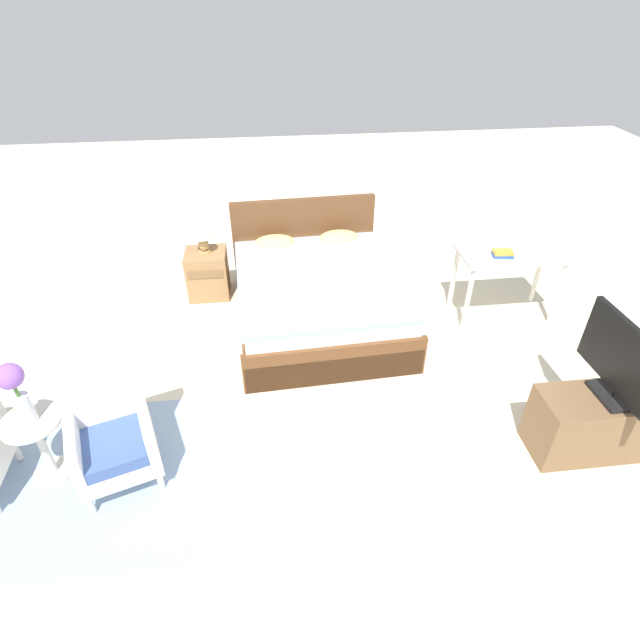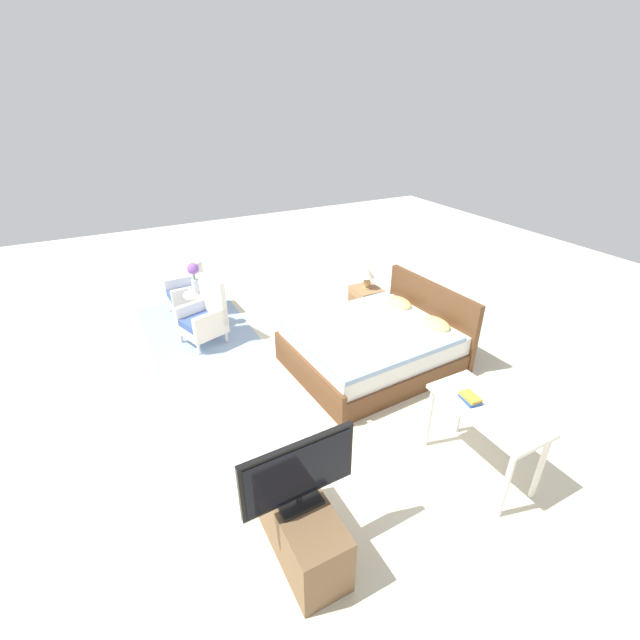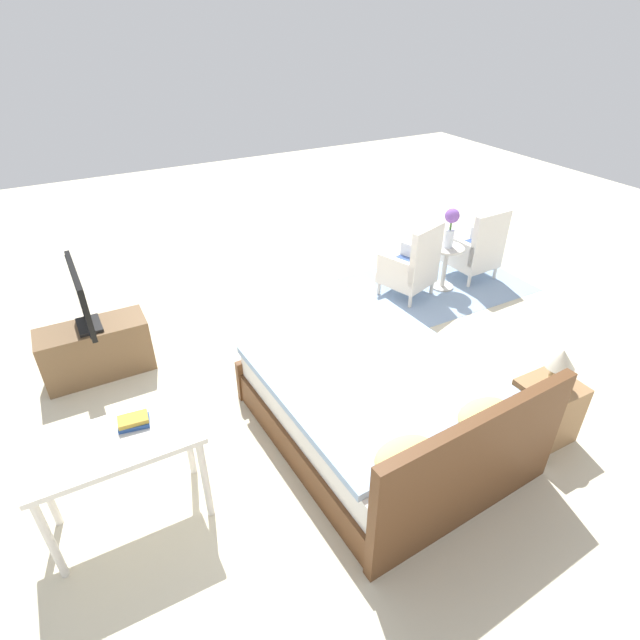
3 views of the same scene
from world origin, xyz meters
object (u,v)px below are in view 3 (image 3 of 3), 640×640
side_table (445,262)px  bed (383,408)px  nightstand (545,410)px  book_stack (133,421)px  armchair_by_window_left (476,250)px  flower_vase (451,224)px  tv_stand (97,350)px  vanity_desk (117,454)px  table_lamp (560,363)px  tv_flatscreen (81,298)px  armchair_by_window_right (412,267)px

side_table → bed: bearing=39.6°
nightstand → book_stack: book_stack is taller
armchair_by_window_left → flower_vase: size_ratio=1.93×
tv_stand → vanity_desk: size_ratio=0.92×
nightstand → vanity_desk: size_ratio=0.51×
tv_stand → bed: bearing=133.6°
armchair_by_window_left → vanity_desk: bearing=19.5°
flower_vase → table_lamp: bearing=67.5°
book_stack → bed: bearing=172.4°
nightstand → tv_stand: size_ratio=0.55×
side_table → nightstand: bearing=67.5°
tv_flatscreen → tv_stand: bearing=-178.5°
table_lamp → tv_stand: (3.04, -2.60, -0.48)m
tv_stand → vanity_desk: bearing=88.6°
tv_flatscreen → book_stack: tv_flatscreen is taller
table_lamp → armchair_by_window_right: bearing=-101.5°
flower_vase → book_stack: 4.21m
nightstand → vanity_desk: vanity_desk is taller
armchair_by_window_left → flower_vase: flower_vase is taller
flower_vase → tv_stand: (4.03, -0.22, -0.58)m
flower_vase → tv_flatscreen: 4.03m
side_table → flower_vase: (-0.00, 0.00, 0.50)m
nightstand → armchair_by_window_right: bearing=-101.5°
table_lamp → tv_flatscreen: (3.04, -2.60, 0.09)m
armchair_by_window_left → vanity_desk: size_ratio=0.88×
flower_vase → vanity_desk: bearing=21.5°
tv_stand → nightstand: bearing=139.5°
flower_vase → nightstand: flower_vase is taller
nightstand → table_lamp: size_ratio=1.60×
bed → tv_flatscreen: size_ratio=2.41×
table_lamp → book_stack: table_lamp is taller
bed → armchair_by_window_right: bearing=-132.4°
armchair_by_window_left → book_stack: size_ratio=4.41×
armchair_by_window_left → table_lamp: armchair_by_window_left is taller
tv_flatscreen → vanity_desk: bearing=88.7°
tv_stand → side_table: bearing=176.8°
armchair_by_window_left → table_lamp: 2.85m
armchair_by_window_left → vanity_desk: 4.88m
armchair_by_window_left → table_lamp: size_ratio=2.79×
flower_vase → nightstand: size_ratio=0.90×
armchair_by_window_left → table_lamp: bearing=57.9°
side_table → tv_stand: size_ratio=0.57×
armchair_by_window_left → armchair_by_window_right: same height
armchair_by_window_right → bed: bearing=47.6°
armchair_by_window_left → vanity_desk: (4.59, 1.63, 0.25)m
table_lamp → tv_stand: size_ratio=0.34×
tv_flatscreen → vanity_desk: 1.84m
armchair_by_window_right → vanity_desk: bearing=24.5°
vanity_desk → book_stack: 0.22m
side_table → flower_vase: 0.50m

